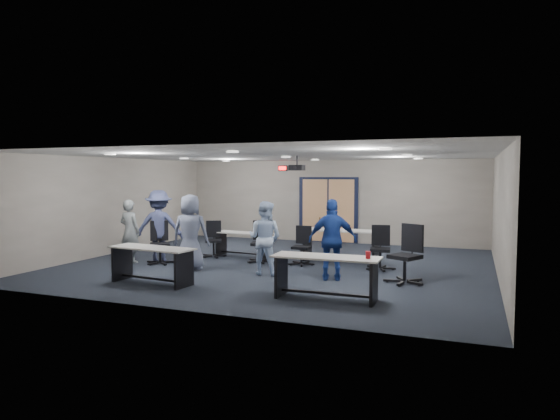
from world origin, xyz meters
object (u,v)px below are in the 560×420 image
at_px(table_front_left, 152,259).
at_px(table_front_right, 326,270).
at_px(chair_back_b, 261,242).
at_px(chair_loose_right, 405,254).
at_px(person_lightblue, 265,238).
at_px(person_navy, 333,240).
at_px(chair_back_d, 380,248).
at_px(person_back, 159,226).
at_px(table_back_right, 340,240).
at_px(chair_back_a, 214,239).
at_px(chair_back_c, 301,246).
at_px(chair_loose_left, 160,243).
at_px(person_gray, 130,231).
at_px(table_back_left, 243,240).
at_px(person_plaid, 190,232).

height_order(table_front_left, table_front_right, table_front_right).
relative_size(chair_back_b, chair_loose_right, 0.87).
distance_m(person_lightblue, person_navy, 1.56).
distance_m(chair_back_d, person_back, 5.58).
bearing_deg(table_front_right, chair_back_b, 129.64).
height_order(table_back_right, chair_back_a, table_back_right).
bearing_deg(chair_back_a, person_lightblue, -64.99).
relative_size(chair_back_c, chair_loose_left, 0.90).
bearing_deg(chair_loose_left, person_navy, -41.40).
distance_m(person_gray, person_lightblue, 3.76).
height_order(table_back_right, chair_loose_right, chair_loose_right).
xyz_separation_m(table_back_left, chair_back_a, (-0.70, -0.39, 0.04)).
bearing_deg(person_gray, person_plaid, 175.84).
xyz_separation_m(chair_back_a, person_lightblue, (2.22, -1.67, 0.33)).
xyz_separation_m(chair_back_d, person_plaid, (-4.14, -1.61, 0.37)).
bearing_deg(table_front_left, chair_back_b, 76.65).
distance_m(table_front_right, chair_back_d, 3.18).
relative_size(table_front_right, chair_back_d, 1.86).
xyz_separation_m(table_front_left, person_back, (-1.40, 2.27, 0.40)).
bearing_deg(table_back_right, person_gray, -156.20).
xyz_separation_m(chair_back_b, chair_loose_right, (3.73, -1.19, 0.08)).
height_order(chair_back_d, person_back, person_back).
distance_m(table_front_left, person_lightblue, 2.49).
relative_size(chair_loose_left, person_back, 0.58).
bearing_deg(chair_loose_right, chair_back_b, -169.88).
xyz_separation_m(table_back_left, chair_loose_right, (4.55, -1.89, 0.15)).
bearing_deg(person_gray, table_front_right, 165.67).
distance_m(table_front_right, chair_loose_right, 2.16).
distance_m(chair_back_a, chair_loose_left, 1.60).
distance_m(table_front_left, chair_loose_left, 2.29).
bearing_deg(person_plaid, chair_back_d, -171.73).
xyz_separation_m(table_front_left, table_back_left, (0.26, 3.77, -0.06)).
height_order(chair_back_b, person_gray, person_gray).
xyz_separation_m(chair_back_a, person_plaid, (0.38, -1.80, 0.40)).
height_order(chair_back_b, person_navy, person_navy).
distance_m(chair_back_a, person_back, 1.53).
distance_m(chair_back_a, chair_back_c, 2.61).
bearing_deg(table_back_right, table_front_left, -126.10).
height_order(table_back_right, person_plaid, person_plaid).
height_order(chair_back_c, person_navy, person_navy).
distance_m(table_front_left, table_front_right, 3.68).
xyz_separation_m(chair_loose_left, chair_loose_right, (5.98, -0.08, 0.07)).
bearing_deg(chair_back_d, table_back_left, 163.72).
bearing_deg(person_gray, person_lightblue, -178.65).
bearing_deg(person_gray, table_front_left, 140.41).
bearing_deg(chair_back_a, chair_loose_right, -43.84).
relative_size(chair_back_d, person_lightblue, 0.63).
relative_size(chair_back_d, chair_loose_right, 0.86).
relative_size(chair_back_b, person_gray, 0.66).
bearing_deg(person_navy, chair_back_a, -39.09).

